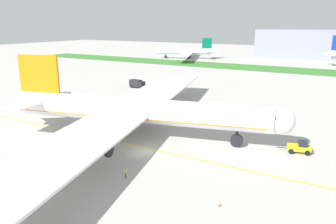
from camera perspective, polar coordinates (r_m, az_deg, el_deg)
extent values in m
plane|color=#ADAAA5|center=(58.06, -4.08, -6.84)|extent=(600.00, 600.00, 0.00)
cube|color=yellow|center=(59.11, -3.34, -6.42)|extent=(280.00, 0.36, 0.01)
cube|color=#38722D|center=(169.66, 19.57, 6.92)|extent=(320.00, 24.00, 0.10)
cylinder|color=white|center=(63.79, -5.48, 0.27)|extent=(50.39, 17.12, 4.81)
cube|color=orange|center=(64.01, -5.46, -0.46)|extent=(48.33, 16.25, 0.58)
sphere|color=white|center=(59.81, 19.15, -1.52)|extent=(4.57, 4.57, 4.57)
cone|color=white|center=(77.84, -24.77, 1.92)|extent=(6.13, 5.26, 4.09)
cube|color=orange|center=(72.95, -21.52, 6.18)|extent=(8.98, 2.71, 7.69)
cube|color=white|center=(78.28, -19.64, 2.77)|extent=(7.30, 8.83, 0.34)
cube|color=white|center=(70.88, -24.06, 1.11)|extent=(7.30, 8.83, 0.34)
cube|color=white|center=(88.01, -1.09, 4.06)|extent=(22.04, 47.03, 0.38)
cube|color=white|center=(44.14, -20.65, -8.38)|extent=(22.04, 47.03, 0.38)
cylinder|color=#B7BABF|center=(78.29, -2.19, 1.57)|extent=(5.08, 3.68, 2.64)
cylinder|color=black|center=(77.63, -0.59, 1.46)|extent=(1.07, 2.79, 2.78)
cylinder|color=#B7BABF|center=(51.89, -12.46, -5.93)|extent=(5.08, 3.68, 2.64)
cylinder|color=black|center=(50.89, -10.18, -6.23)|extent=(1.07, 2.79, 2.78)
cylinder|color=black|center=(60.75, 11.88, -4.04)|extent=(0.50, 0.50, 1.86)
cylinder|color=black|center=(61.06, 11.83, -4.87)|extent=(2.47, 1.56, 2.28)
cylinder|color=black|center=(68.44, -7.82, -1.67)|extent=(0.50, 0.50, 1.86)
cylinder|color=black|center=(68.71, -7.79, -2.42)|extent=(2.47, 1.56, 2.28)
cylinder|color=black|center=(64.07, -9.61, -2.92)|extent=(0.50, 0.50, 1.86)
cylinder|color=black|center=(64.36, -9.57, -3.71)|extent=(2.47, 1.56, 2.28)
cube|color=black|center=(59.61, 18.51, -0.92)|extent=(2.52, 3.91, 0.87)
sphere|color=black|center=(74.65, -18.77, 2.06)|extent=(0.34, 0.34, 0.34)
sphere|color=black|center=(72.75, -16.49, 1.91)|extent=(0.34, 0.34, 0.34)
sphere|color=black|center=(70.96, -14.08, 1.76)|extent=(0.34, 0.34, 0.34)
sphere|color=black|center=(69.31, -11.56, 1.60)|extent=(0.34, 0.34, 0.34)
sphere|color=black|center=(67.79, -8.92, 1.42)|extent=(0.34, 0.34, 0.34)
sphere|color=black|center=(66.43, -6.17, 1.24)|extent=(0.34, 0.34, 0.34)
sphere|color=black|center=(65.23, -3.30, 1.04)|extent=(0.34, 0.34, 0.34)
sphere|color=black|center=(64.20, -0.34, 0.84)|extent=(0.34, 0.34, 0.34)
sphere|color=black|center=(63.34, 2.71, 0.62)|extent=(0.34, 0.34, 0.34)
sphere|color=black|center=(62.67, 5.83, 0.40)|extent=(0.34, 0.34, 0.34)
sphere|color=black|center=(62.19, 9.01, 0.18)|extent=(0.34, 0.34, 0.34)
sphere|color=black|center=(61.91, 12.23, -0.05)|extent=(0.34, 0.34, 0.34)
cube|color=yellow|center=(61.51, 21.77, -5.80)|extent=(4.15, 2.89, 0.81)
cube|color=black|center=(61.29, 22.37, -5.08)|extent=(1.69, 1.83, 0.90)
cylinder|color=black|center=(61.32, 19.15, -5.86)|extent=(1.77, 0.56, 0.12)
cylinder|color=black|center=(60.56, 20.57, -6.41)|extent=(0.96, 0.56, 0.90)
cylinder|color=black|center=(62.45, 20.44, -5.75)|extent=(0.96, 0.56, 0.90)
cylinder|color=black|center=(60.88, 23.05, -6.56)|extent=(0.96, 0.56, 0.90)
cylinder|color=black|center=(62.76, 22.84, -5.89)|extent=(0.96, 0.56, 0.90)
cylinder|color=black|center=(48.68, -7.36, -10.88)|extent=(0.13, 0.13, 0.87)
cylinder|color=#BFE519|center=(48.24, -7.39, -10.21)|extent=(0.10, 0.10, 0.55)
cylinder|color=black|center=(48.86, -7.35, -10.78)|extent=(0.13, 0.13, 0.87)
cylinder|color=#BFE519|center=(48.70, -7.37, -9.95)|extent=(0.10, 0.10, 0.55)
cube|color=#BFE519|center=(48.46, -7.39, -10.05)|extent=(0.47, 0.52, 0.61)
sphere|color=#8C6647|center=(48.27, -7.40, -9.58)|extent=(0.23, 0.23, 0.23)
cylinder|color=black|center=(52.17, -20.75, -9.99)|extent=(0.12, 0.12, 0.81)
cylinder|color=#BFE519|center=(51.88, -20.66, -9.32)|extent=(0.09, 0.09, 0.52)
cylinder|color=black|center=(52.21, -20.96, -9.99)|extent=(0.12, 0.12, 0.81)
cylinder|color=#BFE519|center=(51.96, -21.18, -9.33)|extent=(0.09, 0.09, 0.52)
cube|color=#BFE519|center=(51.91, -20.93, -9.29)|extent=(0.48, 0.46, 0.58)
sphere|color=#8C6647|center=(51.75, -20.97, -8.88)|extent=(0.22, 0.22, 0.22)
cube|color=#F2590C|center=(42.41, 8.92, -15.79)|extent=(0.36, 0.36, 0.03)
cone|color=#F2590C|center=(42.27, 8.94, -15.45)|extent=(0.28, 0.28, 0.55)
cylinder|color=white|center=(42.25, 8.94, -15.42)|extent=(0.17, 0.17, 0.06)
cube|color=black|center=(115.35, -5.64, 5.02)|extent=(4.45, 2.68, 2.30)
cube|color=black|center=(113.61, -4.61, 4.80)|extent=(1.87, 2.31, 1.98)
cube|color=#263347|center=(113.05, -4.32, 4.96)|extent=(0.28, 1.87, 0.87)
cylinder|color=black|center=(114.63, -4.24, 4.40)|extent=(0.93, 0.40, 0.90)
cylinder|color=black|center=(112.97, -4.97, 4.23)|extent=(0.93, 0.40, 0.90)
cylinder|color=black|center=(117.06, -5.65, 4.59)|extent=(0.93, 0.40, 0.90)
cylinder|color=black|center=(115.44, -6.39, 4.42)|extent=(0.93, 0.40, 0.90)
cylinder|color=white|center=(212.17, 2.98, 10.45)|extent=(32.01, 15.23, 4.01)
cube|color=#055938|center=(212.23, 2.97, 10.26)|extent=(30.67, 14.47, 0.48)
sphere|color=white|center=(214.84, -1.73, 10.52)|extent=(3.81, 3.81, 3.81)
cone|color=white|center=(210.87, 7.96, 10.38)|extent=(5.33, 4.74, 3.41)
cube|color=#055938|center=(210.70, 6.79, 11.75)|extent=(5.65, 2.44, 6.41)
cube|color=white|center=(206.99, 6.87, 10.41)|extent=(5.62, 7.27, 0.28)
cube|color=white|center=(214.98, 6.98, 10.58)|extent=(5.62, 7.27, 0.28)
cube|color=white|center=(195.49, 2.89, 9.91)|extent=(17.06, 30.07, 0.32)
cube|color=white|center=(228.60, 3.88, 10.64)|extent=(17.06, 30.07, 0.32)
cylinder|color=#B7BABF|center=(202.26, 2.83, 9.74)|extent=(4.34, 3.40, 2.20)
cylinder|color=black|center=(202.48, 2.28, 9.75)|extent=(1.12, 2.28, 2.32)
cylinder|color=#B7BABF|center=(222.24, 3.44, 10.21)|extent=(4.34, 3.40, 2.20)
cylinder|color=black|center=(222.45, 2.95, 10.22)|extent=(1.12, 2.28, 2.32)
cylinder|color=black|center=(214.17, -0.38, 9.77)|extent=(0.42, 0.42, 1.55)
cylinder|color=black|center=(214.24, -0.38, 9.56)|extent=(2.08, 1.47, 1.90)
cylinder|color=black|center=(210.05, 3.62, 9.63)|extent=(0.42, 0.42, 1.55)
cylinder|color=black|center=(210.13, 3.61, 9.42)|extent=(2.08, 1.47, 1.90)
cylinder|color=black|center=(214.22, 3.74, 9.74)|extent=(0.42, 0.42, 1.55)
cylinder|color=black|center=(214.29, 3.73, 9.53)|extent=(2.08, 1.47, 1.90)
cone|color=white|center=(197.97, 25.89, 9.03)|extent=(6.11, 5.18, 4.13)
cube|color=white|center=(192.09, 26.70, 8.91)|extent=(5.44, 8.43, 0.34)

